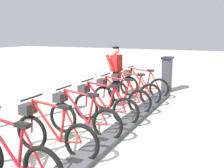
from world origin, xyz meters
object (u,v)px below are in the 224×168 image
at_px(bike_docked_2, 119,96).
at_px(bike_docked_6, 9,154).
at_px(payment_kiosk, 167,74).
at_px(bike_docked_5, 52,132).
at_px(worker_near_rack, 116,69).
at_px(bike_docked_3, 102,105).
at_px(bike_docked_4, 81,116).
at_px(bike_docked_0, 142,84).
at_px(bike_docked_1, 131,90).

relative_size(bike_docked_2, bike_docked_6, 1.00).
bearing_deg(payment_kiosk, bike_docked_5, 84.38).
relative_size(bike_docked_6, worker_near_rack, 1.04).
relative_size(bike_docked_3, bike_docked_4, 1.00).
relative_size(bike_docked_0, bike_docked_2, 1.00).
bearing_deg(bike_docked_1, bike_docked_2, 90.00).
bearing_deg(bike_docked_1, bike_docked_4, 90.00).
bearing_deg(bike_docked_4, bike_docked_1, -90.00).
relative_size(bike_docked_3, bike_docked_5, 1.00).
distance_m(bike_docked_5, worker_near_rack, 4.77).
bearing_deg(payment_kiosk, bike_docked_2, 79.21).
xyz_separation_m(bike_docked_2, bike_docked_5, (0.00, 2.82, 0.00)).
xyz_separation_m(bike_docked_1, bike_docked_2, (0.00, 0.94, 0.00)).
height_order(bike_docked_0, bike_docked_6, same).
relative_size(payment_kiosk, bike_docked_6, 0.74).
distance_m(bike_docked_1, bike_docked_6, 4.69).
bearing_deg(bike_docked_4, worker_near_rack, -75.96).
height_order(bike_docked_2, worker_near_rack, worker_near_rack).
height_order(bike_docked_0, bike_docked_1, same).
height_order(bike_docked_4, worker_near_rack, worker_near_rack).
xyz_separation_m(bike_docked_3, worker_near_rack, (0.93, -2.77, 0.48)).
bearing_deg(bike_docked_0, bike_docked_3, 90.00).
distance_m(bike_docked_0, bike_docked_4, 3.76).
bearing_deg(bike_docked_3, bike_docked_0, -90.00).
bearing_deg(payment_kiosk, worker_near_rack, 37.83).
height_order(bike_docked_1, worker_near_rack, worker_near_rack).
distance_m(bike_docked_6, worker_near_rack, 5.69).
xyz_separation_m(bike_docked_1, bike_docked_4, (0.00, 2.82, 0.00)).
height_order(bike_docked_0, worker_near_rack, worker_near_rack).
xyz_separation_m(bike_docked_4, bike_docked_6, (0.00, 1.88, 0.00)).
bearing_deg(bike_docked_2, bike_docked_0, -90.00).
height_order(bike_docked_1, bike_docked_3, same).
relative_size(payment_kiosk, bike_docked_4, 0.74).
distance_m(bike_docked_0, bike_docked_3, 2.82).
bearing_deg(bike_docked_2, bike_docked_1, -90.00).
xyz_separation_m(bike_docked_0, worker_near_rack, (0.93, 0.04, 0.48)).
bearing_deg(worker_near_rack, bike_docked_0, -177.29).
bearing_deg(worker_near_rack, bike_docked_5, 101.29).
distance_m(bike_docked_5, bike_docked_6, 0.94).
xyz_separation_m(bike_docked_3, bike_docked_4, (0.00, 0.94, 0.00)).
height_order(bike_docked_4, bike_docked_5, same).
relative_size(payment_kiosk, bike_docked_5, 0.74).
bearing_deg(bike_docked_2, bike_docked_5, 90.00).
relative_size(bike_docked_3, worker_near_rack, 1.04).
distance_m(bike_docked_1, worker_near_rack, 1.38).
xyz_separation_m(bike_docked_0, bike_docked_6, (0.00, 5.63, 0.00)).
distance_m(bike_docked_0, bike_docked_5, 4.69).
relative_size(bike_docked_1, bike_docked_4, 1.00).
bearing_deg(bike_docked_1, payment_kiosk, -105.51).
xyz_separation_m(payment_kiosk, bike_docked_1, (0.57, 2.06, -0.24)).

